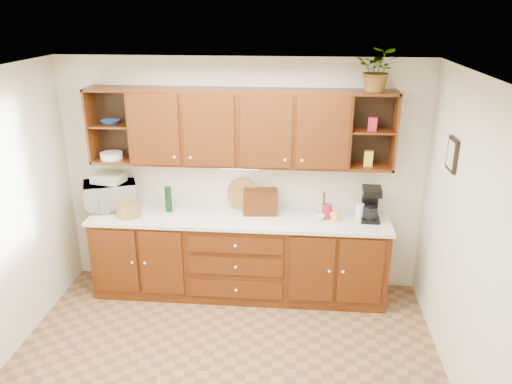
% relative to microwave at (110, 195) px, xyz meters
% --- Properties ---
extents(floor, '(4.00, 4.00, 0.00)m').
position_rel_microwave_xyz_m(floor, '(1.46, -1.57, -1.09)').
color(floor, '#88613F').
rests_on(floor, ground).
extents(ceiling, '(4.00, 4.00, 0.00)m').
position_rel_microwave_xyz_m(ceiling, '(1.46, -1.57, 1.51)').
color(ceiling, white).
rests_on(ceiling, back_wall).
extents(back_wall, '(4.00, 0.00, 4.00)m').
position_rel_microwave_xyz_m(back_wall, '(1.46, 0.18, 0.21)').
color(back_wall, beige).
rests_on(back_wall, floor).
extents(right_wall, '(0.00, 3.50, 3.50)m').
position_rel_microwave_xyz_m(right_wall, '(3.46, -1.57, 0.21)').
color(right_wall, beige).
rests_on(right_wall, floor).
extents(base_cabinets, '(3.20, 0.60, 0.90)m').
position_rel_microwave_xyz_m(base_cabinets, '(1.46, -0.12, -0.64)').
color(base_cabinets, '#381506').
rests_on(base_cabinets, floor).
extents(countertop, '(3.24, 0.64, 0.04)m').
position_rel_microwave_xyz_m(countertop, '(1.46, -0.13, -0.17)').
color(countertop, silver).
rests_on(countertop, base_cabinets).
extents(upper_cabinets, '(3.20, 0.33, 0.80)m').
position_rel_microwave_xyz_m(upper_cabinets, '(1.47, 0.02, 0.80)').
color(upper_cabinets, '#381506').
rests_on(upper_cabinets, back_wall).
extents(undercabinet_light, '(0.40, 0.05, 0.02)m').
position_rel_microwave_xyz_m(undercabinet_light, '(1.46, -0.03, 0.38)').
color(undercabinet_light, white).
rests_on(undercabinet_light, upper_cabinets).
extents(framed_picture, '(0.03, 0.24, 0.30)m').
position_rel_microwave_xyz_m(framed_picture, '(3.44, -0.67, 0.76)').
color(framed_picture, black).
rests_on(framed_picture, right_wall).
extents(wicker_basket, '(0.29, 0.29, 0.13)m').
position_rel_microwave_xyz_m(wicker_basket, '(0.27, -0.20, -0.09)').
color(wicker_basket, olive).
rests_on(wicker_basket, countertop).
extents(microwave, '(0.66, 0.56, 0.31)m').
position_rel_microwave_xyz_m(microwave, '(0.00, 0.00, 0.00)').
color(microwave, beige).
rests_on(microwave, countertop).
extents(towel_stack, '(0.37, 0.30, 0.10)m').
position_rel_microwave_xyz_m(towel_stack, '(0.00, 0.00, 0.20)').
color(towel_stack, '#E7CD6D').
rests_on(towel_stack, microwave).
extents(wine_bottle, '(0.10, 0.10, 0.28)m').
position_rel_microwave_xyz_m(wine_bottle, '(0.67, -0.03, -0.01)').
color(wine_bottle, black).
rests_on(wine_bottle, countertop).
extents(woven_tray, '(0.37, 0.21, 0.35)m').
position_rel_microwave_xyz_m(woven_tray, '(1.47, 0.12, -0.14)').
color(woven_tray, olive).
rests_on(woven_tray, countertop).
extents(bread_box, '(0.39, 0.26, 0.26)m').
position_rel_microwave_xyz_m(bread_box, '(1.69, 0.01, -0.02)').
color(bread_box, '#381506').
rests_on(bread_box, countertop).
extents(mug_tree, '(0.22, 0.24, 0.29)m').
position_rel_microwave_xyz_m(mug_tree, '(2.37, -0.06, -0.11)').
color(mug_tree, '#381506').
rests_on(mug_tree, countertop).
extents(canister_red, '(0.11, 0.11, 0.15)m').
position_rel_microwave_xyz_m(canister_red, '(2.41, -0.07, -0.08)').
color(canister_red, '#AC1829').
rests_on(canister_red, countertop).
extents(canister_white, '(0.11, 0.11, 0.18)m').
position_rel_microwave_xyz_m(canister_white, '(2.75, -0.08, -0.07)').
color(canister_white, white).
rests_on(canister_white, countertop).
extents(canister_yellow, '(0.09, 0.09, 0.11)m').
position_rel_microwave_xyz_m(canister_yellow, '(2.50, -0.14, -0.10)').
color(canister_yellow, gold).
rests_on(canister_yellow, countertop).
extents(coffee_maker, '(0.21, 0.26, 0.36)m').
position_rel_microwave_xyz_m(coffee_maker, '(2.86, -0.06, 0.02)').
color(coffee_maker, black).
rests_on(coffee_maker, countertop).
extents(bowl_stack, '(0.24, 0.24, 0.05)m').
position_rel_microwave_xyz_m(bowl_stack, '(0.08, 0.01, 0.83)').
color(bowl_stack, navy).
rests_on(bowl_stack, upper_cabinets).
extents(plate_stack, '(0.24, 0.24, 0.07)m').
position_rel_microwave_xyz_m(plate_stack, '(0.06, 0.00, 0.46)').
color(plate_stack, white).
rests_on(plate_stack, upper_cabinets).
extents(pantry_box_yellow, '(0.10, 0.08, 0.16)m').
position_rel_microwave_xyz_m(pantry_box_yellow, '(2.81, -0.01, 0.51)').
color(pantry_box_yellow, gold).
rests_on(pantry_box_yellow, upper_cabinets).
extents(pantry_box_red, '(0.11, 0.10, 0.13)m').
position_rel_microwave_xyz_m(pantry_box_red, '(2.83, -0.01, 0.87)').
color(pantry_box_red, '#AC1829').
rests_on(pantry_box_red, upper_cabinets).
extents(potted_plant, '(0.46, 0.43, 0.43)m').
position_rel_microwave_xyz_m(potted_plant, '(2.83, -0.05, 1.41)').
color(potted_plant, '#999999').
rests_on(potted_plant, upper_cabinets).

